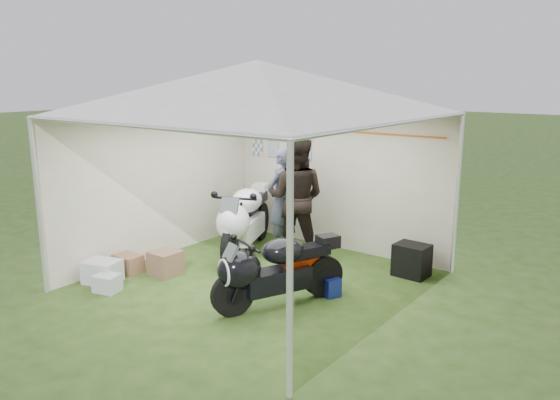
# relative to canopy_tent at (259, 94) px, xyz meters

# --- Properties ---
(ground) EXTENTS (80.00, 80.00, 0.00)m
(ground) POSITION_rel_canopy_tent_xyz_m (0.00, -0.03, -2.58)
(ground) COLOR #294513
(ground) RESTS_ON ground
(canopy_tent) EXTENTS (5.66, 5.66, 3.00)m
(canopy_tent) POSITION_rel_canopy_tent_xyz_m (0.00, 0.00, 0.00)
(canopy_tent) COLOR silver
(canopy_tent) RESTS_ON ground
(motorcycle_white) EXTENTS (1.12, 2.05, 1.07)m
(motorcycle_white) POSITION_rel_canopy_tent_xyz_m (-0.95, 0.75, -1.98)
(motorcycle_white) COLOR black
(motorcycle_white) RESTS_ON ground
(motorcycle_black) EXTENTS (0.94, 1.71, 0.89)m
(motorcycle_black) POSITION_rel_canopy_tent_xyz_m (0.68, -0.59, -2.08)
(motorcycle_black) COLOR black
(motorcycle_black) RESTS_ON ground
(paddock_stand) EXTENTS (0.38, 0.32, 0.25)m
(paddock_stand) POSITION_rel_canopy_tent_xyz_m (1.01, 0.17, -2.45)
(paddock_stand) COLOR #212CB9
(paddock_stand) RESTS_ON ground
(person_dark_jacket) EXTENTS (1.13, 1.01, 1.90)m
(person_dark_jacket) POSITION_rel_canopy_tent_xyz_m (-0.24, 1.18, -1.62)
(person_dark_jacket) COLOR black
(person_dark_jacket) RESTS_ON ground
(person_blue_jacket) EXTENTS (0.45, 0.65, 1.72)m
(person_blue_jacket) POSITION_rel_canopy_tent_xyz_m (-0.57, 1.25, -1.72)
(person_blue_jacket) COLOR slate
(person_blue_jacket) RESTS_ON ground
(equipment_box) EXTENTS (0.48, 0.39, 0.47)m
(equipment_box) POSITION_rel_canopy_tent_xyz_m (1.59, 1.47, -2.34)
(equipment_box) COLOR black
(equipment_box) RESTS_ON ground
(crate_0) EXTENTS (0.56, 0.49, 0.31)m
(crate_0) POSITION_rel_canopy_tent_xyz_m (-1.71, -1.37, -2.42)
(crate_0) COLOR silver
(crate_0) RESTS_ON ground
(crate_1) EXTENTS (0.39, 0.39, 0.35)m
(crate_1) POSITION_rel_canopy_tent_xyz_m (-1.25, -0.63, -2.40)
(crate_1) COLOR brown
(crate_1) RESTS_ON ground
(crate_2) EXTENTS (0.37, 0.33, 0.23)m
(crate_2) POSITION_rel_canopy_tent_xyz_m (-1.37, -1.53, -2.46)
(crate_2) COLOR #B5B9BD
(crate_2) RESTS_ON ground
(crate_3) EXTENTS (0.41, 0.30, 0.27)m
(crate_3) POSITION_rel_canopy_tent_xyz_m (-1.75, -0.90, -2.44)
(crate_3) COLOR brown
(crate_3) RESTS_ON ground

